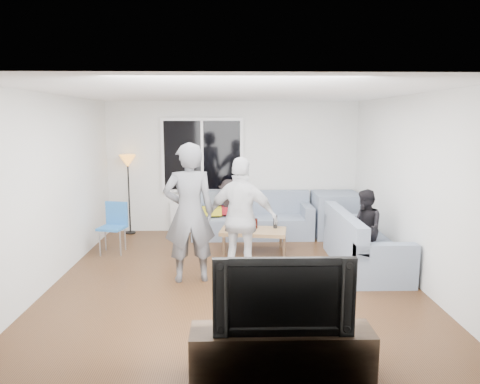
{
  "coord_description": "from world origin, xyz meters",
  "views": [
    {
      "loc": [
        -0.05,
        -6.12,
        2.25
      ],
      "look_at": [
        0.1,
        0.6,
        1.15
      ],
      "focal_mm": 33.22,
      "sensor_mm": 36.0,
      "label": 1
    }
  ],
  "objects_px": {
    "player_right": "(242,219)",
    "tv_console": "(281,353)",
    "coffee_table": "(253,241)",
    "floor_lamp": "(129,195)",
    "player_left": "(189,213)",
    "television": "(282,292)",
    "side_chair": "(112,228)",
    "sofa_back_section": "(252,215)",
    "spectator_right": "(365,228)",
    "sofa_right_section": "(365,240)",
    "spectator_back": "(229,208)"
  },
  "relations": [
    {
      "from": "tv_console",
      "to": "coffee_table",
      "type": "bearing_deg",
      "value": 90.85
    },
    {
      "from": "television",
      "to": "coffee_table",
      "type": "bearing_deg",
      "value": 90.85
    },
    {
      "from": "floor_lamp",
      "to": "player_left",
      "type": "distance_m",
      "value": 3.03
    },
    {
      "from": "floor_lamp",
      "to": "player_right",
      "type": "relative_size",
      "value": 0.89
    },
    {
      "from": "floor_lamp",
      "to": "tv_console",
      "type": "bearing_deg",
      "value": -64.19
    },
    {
      "from": "sofa_right_section",
      "to": "player_left",
      "type": "bearing_deg",
      "value": 101.49
    },
    {
      "from": "player_right",
      "to": "tv_console",
      "type": "distance_m",
      "value": 2.54
    },
    {
      "from": "sofa_right_section",
      "to": "spectator_right",
      "type": "height_order",
      "value": "spectator_right"
    },
    {
      "from": "spectator_back",
      "to": "coffee_table",
      "type": "bearing_deg",
      "value": -62.56
    },
    {
      "from": "sofa_back_section",
      "to": "player_right",
      "type": "xyz_separation_m",
      "value": [
        -0.26,
        -2.33,
        0.45
      ]
    },
    {
      "from": "floor_lamp",
      "to": "spectator_back",
      "type": "distance_m",
      "value": 2.01
    },
    {
      "from": "player_left",
      "to": "floor_lamp",
      "type": "bearing_deg",
      "value": -71.08
    },
    {
      "from": "coffee_table",
      "to": "floor_lamp",
      "type": "bearing_deg",
      "value": 150.55
    },
    {
      "from": "player_left",
      "to": "spectator_back",
      "type": "xyz_separation_m",
      "value": [
        0.54,
        2.4,
        -0.42
      ]
    },
    {
      "from": "floor_lamp",
      "to": "tv_console",
      "type": "distance_m",
      "value": 5.64
    },
    {
      "from": "sofa_back_section",
      "to": "player_right",
      "type": "relative_size",
      "value": 1.32
    },
    {
      "from": "coffee_table",
      "to": "side_chair",
      "type": "height_order",
      "value": "side_chair"
    },
    {
      "from": "television",
      "to": "player_left",
      "type": "bearing_deg",
      "value": 112.89
    },
    {
      "from": "spectator_right",
      "to": "spectator_back",
      "type": "relative_size",
      "value": 1.07
    },
    {
      "from": "side_chair",
      "to": "tv_console",
      "type": "distance_m",
      "value": 4.46
    },
    {
      "from": "sofa_right_section",
      "to": "player_right",
      "type": "height_order",
      "value": "player_right"
    },
    {
      "from": "coffee_table",
      "to": "spectator_back",
      "type": "xyz_separation_m",
      "value": [
        -0.41,
        1.09,
        0.36
      ]
    },
    {
      "from": "spectator_right",
      "to": "side_chair",
      "type": "bearing_deg",
      "value": -100.68
    },
    {
      "from": "spectator_right",
      "to": "tv_console",
      "type": "distance_m",
      "value": 3.41
    },
    {
      "from": "floor_lamp",
      "to": "television",
      "type": "distance_m",
      "value": 5.62
    },
    {
      "from": "sofa_back_section",
      "to": "spectator_back",
      "type": "height_order",
      "value": "spectator_back"
    },
    {
      "from": "sofa_back_section",
      "to": "coffee_table",
      "type": "height_order",
      "value": "sofa_back_section"
    },
    {
      "from": "coffee_table",
      "to": "player_right",
      "type": "bearing_deg",
      "value": -100.26
    },
    {
      "from": "sofa_back_section",
      "to": "player_right",
      "type": "bearing_deg",
      "value": -96.39
    },
    {
      "from": "spectator_back",
      "to": "side_chair",
      "type": "bearing_deg",
      "value": -144.78
    },
    {
      "from": "floor_lamp",
      "to": "player_right",
      "type": "bearing_deg",
      "value": -50.44
    },
    {
      "from": "sofa_back_section",
      "to": "spectator_right",
      "type": "relative_size",
      "value": 1.92
    },
    {
      "from": "sofa_right_section",
      "to": "player_left",
      "type": "distance_m",
      "value": 2.75
    },
    {
      "from": "coffee_table",
      "to": "player_left",
      "type": "bearing_deg",
      "value": -126.21
    },
    {
      "from": "player_right",
      "to": "television",
      "type": "relative_size",
      "value": 1.46
    },
    {
      "from": "side_chair",
      "to": "sofa_back_section",
      "type": "bearing_deg",
      "value": 37.21
    },
    {
      "from": "sofa_back_section",
      "to": "television",
      "type": "xyz_separation_m",
      "value": [
        0.02,
        -4.77,
        0.36
      ]
    },
    {
      "from": "floor_lamp",
      "to": "player_left",
      "type": "height_order",
      "value": "player_left"
    },
    {
      "from": "side_chair",
      "to": "player_right",
      "type": "bearing_deg",
      "value": -16.85
    },
    {
      "from": "player_left",
      "to": "spectator_right",
      "type": "distance_m",
      "value": 2.73
    },
    {
      "from": "sofa_back_section",
      "to": "tv_console",
      "type": "relative_size",
      "value": 1.44
    },
    {
      "from": "sofa_back_section",
      "to": "player_left",
      "type": "bearing_deg",
      "value": -112.65
    },
    {
      "from": "sofa_right_section",
      "to": "television",
      "type": "relative_size",
      "value": 1.67
    },
    {
      "from": "coffee_table",
      "to": "tv_console",
      "type": "xyz_separation_m",
      "value": [
        0.06,
        -3.71,
        0.02
      ]
    },
    {
      "from": "player_left",
      "to": "spectator_right",
      "type": "bearing_deg",
      "value": -177.06
    },
    {
      "from": "coffee_table",
      "to": "player_right",
      "type": "distance_m",
      "value": 1.45
    },
    {
      "from": "sofa_right_section",
      "to": "tv_console",
      "type": "height_order",
      "value": "sofa_right_section"
    },
    {
      "from": "spectator_back",
      "to": "television",
      "type": "relative_size",
      "value": 0.93
    },
    {
      "from": "side_chair",
      "to": "player_left",
      "type": "relative_size",
      "value": 0.44
    },
    {
      "from": "tv_console",
      "to": "player_left",
      "type": "bearing_deg",
      "value": 112.89
    }
  ]
}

